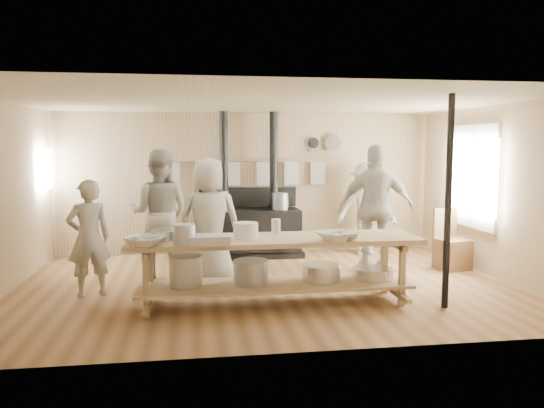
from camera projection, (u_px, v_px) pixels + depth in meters
name	position (u px, v px, depth m)	size (l,w,h in m)	color
ground	(265.00, 286.00, 7.56)	(7.00, 7.00, 0.00)	brown
room_shell	(265.00, 172.00, 7.38)	(7.00, 7.00, 7.00)	tan
window_right	(474.00, 177.00, 8.50)	(0.09, 1.50, 1.65)	beige
left_opening	(45.00, 169.00, 8.85)	(0.00, 0.90, 0.90)	white
stove	(249.00, 228.00, 9.58)	(1.90, 0.75, 2.60)	black
towel_rail	(248.00, 169.00, 9.75)	(3.00, 0.04, 0.47)	#9F855B
back_wall_shelf	(325.00, 145.00, 9.95)	(0.63, 0.14, 0.32)	#9F855B
prep_table	(274.00, 264.00, 6.61)	(3.60, 0.90, 0.85)	#9F855B
support_post	(448.00, 203.00, 6.39)	(0.08, 0.08, 2.60)	black
cook_far_left	(89.00, 238.00, 6.98)	(0.57, 0.37, 1.55)	#A6A093
cook_left	(160.00, 213.00, 8.04)	(0.94, 0.73, 1.94)	#A6A093
cook_center	(209.00, 222.00, 7.47)	(0.89, 0.58, 1.83)	#A6A093
cook_right	(376.00, 208.00, 8.43)	(1.18, 0.49, 2.01)	#A6A093
cook_by_window	(366.00, 209.00, 9.70)	(1.10, 0.63, 1.70)	#A6A093
chair	(452.00, 251.00, 8.60)	(0.54, 0.54, 0.97)	brown
bowl_white_a	(145.00, 241.00, 6.02)	(0.43, 0.43, 0.11)	white
bowl_steel_a	(146.00, 239.00, 6.19)	(0.32, 0.32, 0.10)	silver
bowl_white_b	(336.00, 236.00, 6.35)	(0.44, 0.44, 0.11)	white
bowl_steel_b	(346.00, 236.00, 6.37)	(0.31, 0.31, 0.10)	silver
roasting_pan	(210.00, 240.00, 6.13)	(0.47, 0.31, 0.10)	#B2B2B7
mixing_bowl_large	(168.00, 234.00, 6.42)	(0.40, 0.40, 0.13)	silver
bucket_galv	(184.00, 235.00, 6.08)	(0.25, 0.25, 0.23)	gray
deep_bowl_enamel	(246.00, 230.00, 6.53)	(0.31, 0.31, 0.19)	white
pitcher	(276.00, 226.00, 6.91)	(0.12, 0.12, 0.19)	white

